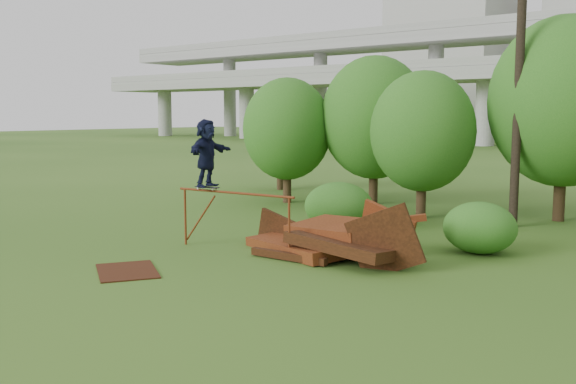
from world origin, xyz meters
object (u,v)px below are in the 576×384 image
Objects in this scene: skater at (207,153)px; flat_plate at (127,271)px; utility_pole at (520,63)px; scrap_pile at (331,240)px.

skater is 4.01m from flat_plate.
flat_plate is (0.44, -3.05, -2.56)m from skater.
utility_pole reaches higher than skater.
utility_pole is (5.42, 8.33, 2.61)m from skater.
utility_pole reaches higher than flat_plate.
skater is at bearing 98.17° from flat_plate.
flat_plate is at bearing -122.34° from scrap_pile.
scrap_pile reaches higher than flat_plate.
scrap_pile is 0.56× the size of utility_pole.
utility_pole is (2.26, 7.07, 4.79)m from scrap_pile.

